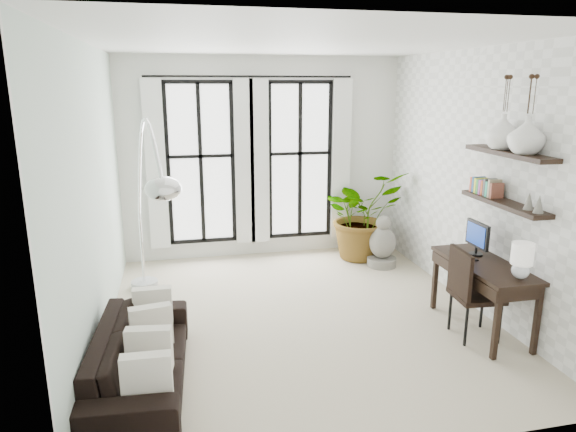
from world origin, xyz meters
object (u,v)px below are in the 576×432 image
object	(u,v)px
desk	(486,270)
desk_chair	(469,288)
buddha	(382,245)
arc_lamp	(146,166)
sofa	(141,358)
plant	(362,214)

from	to	relation	value
desk	desk_chair	size ratio (longest dim) A/B	1.35
desk_chair	buddha	world-z (taller)	desk_chair
desk	arc_lamp	world-z (taller)	arc_lamp
sofa	desk	world-z (taller)	desk
sofa	buddha	size ratio (longest dim) A/B	2.50
buddha	sofa	bearing A→B (deg)	-143.12
plant	desk_chair	xyz separation A→B (m)	(0.19, -2.87, -0.13)
plant	desk	xyz separation A→B (m)	(0.43, -2.79, 0.04)
sofa	arc_lamp	world-z (taller)	arc_lamp
arc_lamp	desk	bearing A→B (deg)	-14.75
sofa	desk_chair	xyz separation A→B (m)	(3.51, 0.23, 0.29)
desk_chair	buddha	distance (m)	2.40
sofa	plant	world-z (taller)	plant
plant	buddha	distance (m)	0.64
sofa	buddha	world-z (taller)	buddha
sofa	desk	bearing A→B (deg)	-82.03
plant	arc_lamp	xyz separation A→B (m)	(-3.21, -1.84, 1.18)
desk_chair	arc_lamp	size ratio (longest dim) A/B	0.37
plant	desk_chair	world-z (taller)	plant
plant	buddha	size ratio (longest dim) A/B	1.77
desk	arc_lamp	xyz separation A→B (m)	(-3.64, 0.96, 1.15)
plant	desk	size ratio (longest dim) A/B	1.04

